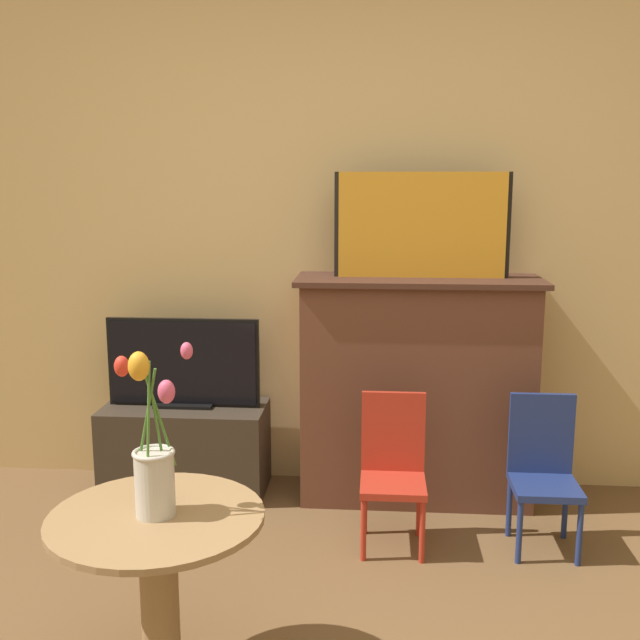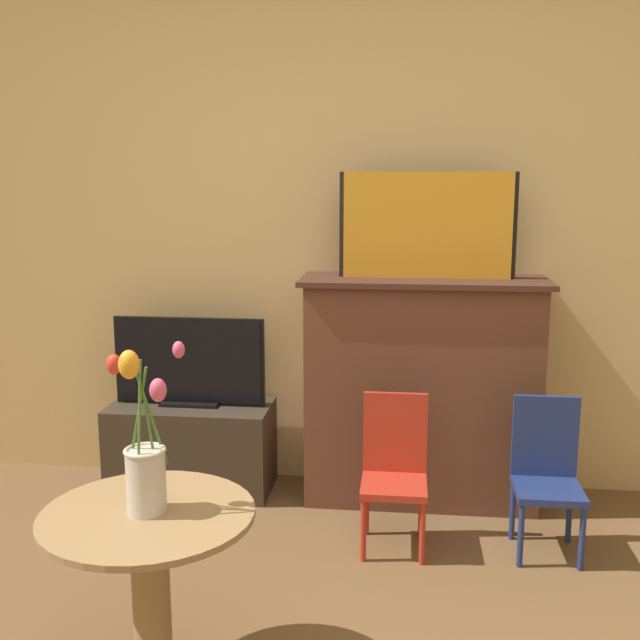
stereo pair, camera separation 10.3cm
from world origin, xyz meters
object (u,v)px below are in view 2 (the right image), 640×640
tv_monitor (189,363)px  vase_tulips (145,458)px  painting (427,225)px  chair_blue (546,470)px  chair_red (394,466)px

tv_monitor → vase_tulips: bearing=-78.4°
painting → tv_monitor: size_ratio=1.08×
painting → chair_blue: painting is taller
chair_blue → vase_tulips: (-1.33, -1.04, 0.39)m
tv_monitor → chair_blue: (1.64, -0.45, -0.30)m
tv_monitor → painting: bearing=1.0°
painting → chair_red: size_ratio=1.25×
tv_monitor → chair_blue: size_ratio=1.16×
painting → vase_tulips: bearing=-118.9°
chair_red → vase_tulips: vase_tulips is taller
vase_tulips → tv_monitor: bearing=101.6°
chair_red → vase_tulips: (-0.71, -1.01, 0.39)m
vase_tulips → painting: bearing=61.1°
tv_monitor → chair_blue: tv_monitor is taller
painting → vase_tulips: 1.82m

